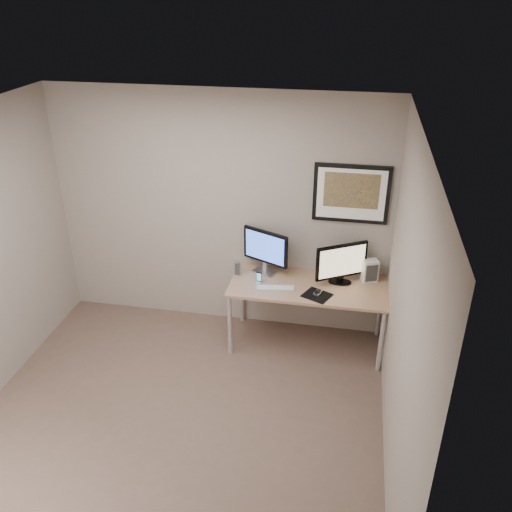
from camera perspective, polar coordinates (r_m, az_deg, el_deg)
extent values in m
plane|color=brown|center=(5.11, -8.19, -16.74)|extent=(3.60, 3.60, 0.00)
plane|color=white|center=(3.80, -10.83, 12.70)|extent=(3.60, 3.60, 0.00)
plane|color=gray|center=(5.76, -3.83, 4.51)|extent=(3.60, 0.00, 3.60)
plane|color=gray|center=(4.12, 15.20, -6.57)|extent=(0.00, 3.40, 3.40)
cube|color=#916446|center=(5.56, 5.53, -3.20)|extent=(1.60, 0.70, 0.03)
cylinder|color=silver|center=(5.60, -2.78, -7.28)|extent=(0.04, 0.04, 0.70)
cylinder|color=silver|center=(6.11, -1.45, -4.03)|extent=(0.04, 0.04, 0.70)
cylinder|color=silver|center=(5.50, 13.02, -8.77)|extent=(0.04, 0.04, 0.70)
cylinder|color=silver|center=(6.02, 12.92, -5.32)|extent=(0.04, 0.04, 0.70)
cube|color=black|center=(5.46, 9.99, 6.46)|extent=(0.75, 0.03, 0.60)
cube|color=white|center=(5.44, 9.98, 6.40)|extent=(0.67, 0.00, 0.52)
cube|color=gold|center=(5.43, 10.01, 6.78)|extent=(0.54, 0.00, 0.36)
cube|color=#B9B9BE|center=(5.76, 0.99, -1.64)|extent=(0.29, 0.26, 0.02)
cube|color=#B9B9BE|center=(5.73, 1.00, -1.10)|extent=(0.06, 0.05, 0.10)
cube|color=black|center=(5.62, 1.01, 0.97)|extent=(0.50, 0.25, 0.36)
cube|color=#294AAB|center=(5.60, 0.98, 0.89)|extent=(0.43, 0.20, 0.30)
cube|color=black|center=(5.63, 8.82, -2.72)|extent=(0.27, 0.23, 0.02)
cube|color=black|center=(5.61, 8.84, -2.40)|extent=(0.07, 0.06, 0.05)
cube|color=black|center=(5.51, 9.00, -0.52)|extent=(0.50, 0.31, 0.36)
cube|color=#9C8B6B|center=(5.49, 8.99, -0.60)|extent=(0.44, 0.26, 0.31)
cylinder|color=#B9B9BE|center=(5.68, -1.95, -1.23)|extent=(0.07, 0.07, 0.16)
cylinder|color=#B9B9BE|center=(5.74, 6.79, -1.00)|extent=(0.09, 0.09, 0.18)
cube|color=black|center=(5.54, 0.33, -2.27)|extent=(0.07, 0.07, 0.12)
cube|color=#B9B9BE|center=(5.47, 2.08, -3.36)|extent=(0.40, 0.16, 0.01)
cube|color=black|center=(5.39, 6.44, -4.13)|extent=(0.33, 0.32, 0.00)
ellipsoid|color=black|center=(5.40, 6.52, -3.79)|extent=(0.09, 0.11, 0.03)
cube|color=silver|center=(5.67, 11.88, -1.52)|extent=(0.18, 0.16, 0.24)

